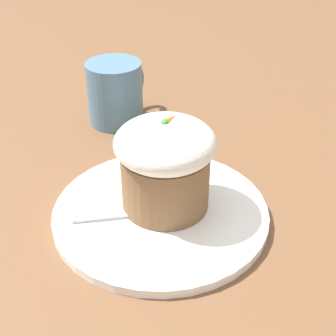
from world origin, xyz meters
name	(u,v)px	position (x,y,z in m)	size (l,w,h in m)	color
ground_plane	(161,216)	(0.00, 0.00, 0.00)	(4.00, 4.00, 0.00)	brown
dessert_plate	(161,212)	(0.00, 0.00, 0.01)	(0.24, 0.24, 0.01)	white
carrot_cake	(168,164)	(0.01, 0.00, 0.07)	(0.11, 0.11, 0.11)	brown
spoon	(153,211)	(-0.01, 0.00, 0.01)	(0.10, 0.11, 0.01)	#B7B7BC
coffee_cup	(116,93)	(0.16, 0.18, 0.05)	(0.12, 0.08, 0.09)	teal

